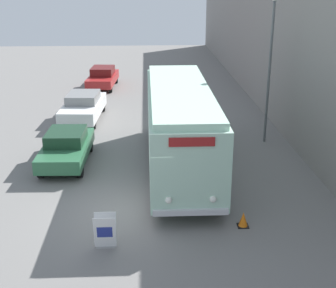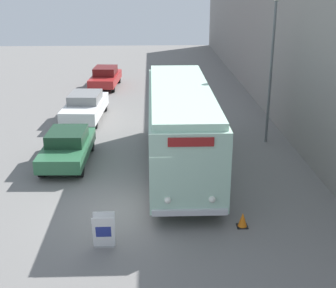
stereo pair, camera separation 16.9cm
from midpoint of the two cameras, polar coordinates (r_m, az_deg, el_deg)
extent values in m
plane|color=slate|center=(16.40, -3.83, -8.17)|extent=(80.00, 80.00, 0.00)
cube|color=gray|center=(25.75, 13.86, 10.30)|extent=(0.30, 60.00, 7.28)
cylinder|color=black|center=(16.31, -1.38, -6.34)|extent=(0.28, 0.99, 0.99)
cylinder|color=black|center=(16.48, 6.45, -6.18)|extent=(0.28, 0.99, 0.99)
cylinder|color=black|center=(23.06, -1.63, 1.71)|extent=(0.28, 0.99, 0.99)
cylinder|color=black|center=(23.18, 3.90, 1.77)|extent=(0.28, 0.99, 0.99)
cube|color=#B2DBC1|center=(19.22, 1.77, 2.21)|extent=(2.55, 10.08, 2.73)
cube|color=silver|center=(18.82, 1.82, 6.52)|extent=(2.35, 9.67, 0.24)
cube|color=silver|center=(15.01, 3.00, -8.33)|extent=(2.42, 0.12, 0.20)
sphere|color=white|center=(14.80, 0.30, -6.86)|extent=(0.22, 0.22, 0.22)
sphere|color=white|center=(14.92, 5.73, -6.74)|extent=(0.22, 0.22, 0.22)
cube|color=maroon|center=(14.08, 3.16, 0.24)|extent=(1.40, 0.06, 0.28)
cube|color=gray|center=(14.56, -7.40, -12.24)|extent=(0.59, 0.23, 0.01)
cube|color=white|center=(14.20, -7.52, -10.63)|extent=(0.66, 0.21, 1.07)
cube|color=white|center=(14.37, -7.46, -10.25)|extent=(0.66, 0.21, 1.07)
cube|color=navy|center=(14.18, -7.54, -10.57)|extent=(0.46, 0.07, 0.38)
cylinder|color=#595E60|center=(22.53, 12.63, 8.29)|extent=(0.12, 0.12, 6.68)
cylinder|color=black|center=(19.53, -14.92, -2.89)|extent=(0.22, 0.72, 0.72)
cylinder|color=black|center=(19.19, -10.37, -2.93)|extent=(0.22, 0.72, 0.72)
cylinder|color=black|center=(22.15, -13.16, 0.02)|extent=(0.22, 0.72, 0.72)
cylinder|color=black|center=(21.86, -9.14, 0.03)|extent=(0.22, 0.72, 0.72)
cube|color=#2D6642|center=(20.56, -11.92, -0.61)|extent=(1.95, 4.35, 0.57)
cube|color=#193824|center=(20.48, -11.97, 0.92)|extent=(1.61, 1.98, 0.52)
cylinder|color=black|center=(25.44, -12.38, 2.57)|extent=(0.22, 0.62, 0.62)
cylinder|color=black|center=(25.09, -8.69, 2.57)|extent=(0.22, 0.62, 0.62)
cylinder|color=black|center=(28.60, -10.83, 4.61)|extent=(0.22, 0.62, 0.62)
cylinder|color=black|center=(28.29, -7.52, 4.63)|extent=(0.22, 0.62, 0.62)
cube|color=silver|center=(26.75, -9.87, 4.36)|extent=(2.23, 4.90, 0.68)
cube|color=gray|center=(26.71, -9.89, 5.64)|extent=(1.77, 2.25, 0.49)
cylinder|color=black|center=(33.10, -9.20, 6.85)|extent=(0.22, 0.67, 0.67)
cylinder|color=black|center=(32.84, -6.57, 6.87)|extent=(0.22, 0.67, 0.67)
cylinder|color=black|center=(35.96, -8.30, 7.94)|extent=(0.22, 0.67, 0.67)
cylinder|color=black|center=(35.72, -5.87, 7.96)|extent=(0.22, 0.67, 0.67)
cube|color=#A52323|center=(34.33, -7.49, 7.89)|extent=(2.11, 4.50, 0.57)
cube|color=#5B1313|center=(34.33, -7.50, 8.84)|extent=(1.66, 2.08, 0.55)
cube|color=black|center=(15.64, 9.34, -9.86)|extent=(0.36, 0.36, 0.03)
cone|color=orange|center=(15.51, 9.40, -9.05)|extent=(0.30, 0.30, 0.47)
camera|label=1|loc=(0.08, -89.71, 0.11)|focal=50.00mm
camera|label=2|loc=(0.08, 90.29, -0.11)|focal=50.00mm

